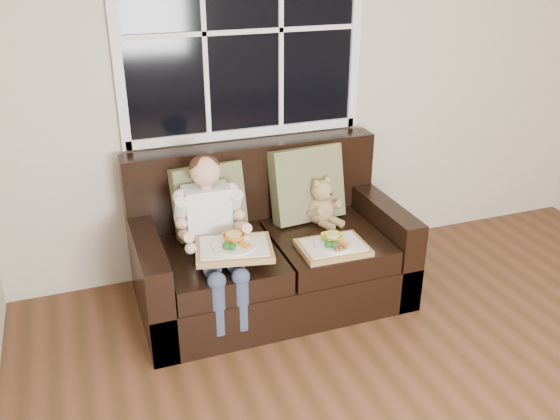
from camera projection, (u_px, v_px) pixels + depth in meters
name	position (u px, v px, depth m)	size (l,w,h in m)	color
window_back	(243.00, 31.00, 3.70)	(1.62, 0.04, 1.37)	black
loveseat	(268.00, 253.00, 3.86)	(1.70, 0.92, 0.96)	black
pillow_left	(209.00, 200.00, 3.73)	(0.47, 0.26, 0.47)	#656A41
pillow_right	(307.00, 184.00, 3.93)	(0.51, 0.27, 0.51)	#656A41
child	(212.00, 223.00, 3.49)	(0.40, 0.60, 0.90)	silver
teddy_bear	(321.00, 205.00, 3.91)	(0.23, 0.28, 0.33)	#A38256
tray_left	(234.00, 247.00, 3.38)	(0.49, 0.41, 0.10)	tan
tray_right	(333.00, 246.00, 3.60)	(0.42, 0.32, 0.09)	tan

